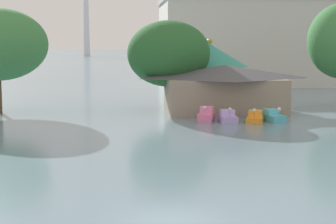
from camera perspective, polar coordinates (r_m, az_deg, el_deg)
ground_plane at (r=23.16m, az=0.33°, el=-11.39°), size 2000.00×2000.00×0.00m
pedal_boat_pink at (r=52.20m, az=4.11°, el=-0.36°), size 2.10×2.66×1.60m
pedal_boat_lavender at (r=51.75m, az=6.38°, el=-0.55°), size 1.59×2.54×1.54m
pedal_boat_orange at (r=51.99m, az=9.28°, el=-0.60°), size 2.34×3.12×1.48m
pedal_boat_cyan at (r=53.00m, az=11.07°, el=-0.46°), size 2.14×2.87×1.48m
boathouse at (r=58.70m, az=6.03°, el=2.57°), size 13.55×8.73×5.23m
green_roof_pavilion at (r=67.13m, az=4.45°, el=4.52°), size 9.59×9.59×8.22m
shoreline_tree_mid at (r=60.84m, az=0.07°, el=6.24°), size 9.41×9.41×10.16m
background_building_block at (r=100.82m, az=8.33°, el=7.42°), size 31.51×18.91×15.96m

